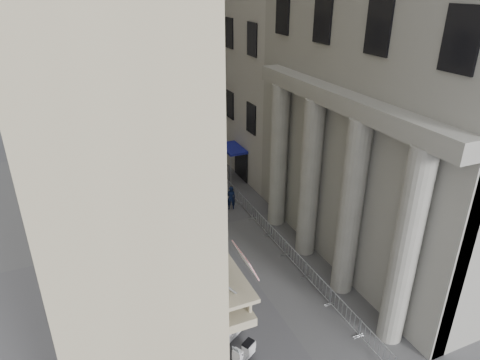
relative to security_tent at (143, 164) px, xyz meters
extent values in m
cylinder|color=white|center=(-1.47, -1.47, -1.69)|extent=(0.06, 0.06, 2.30)
cylinder|color=white|center=(1.47, -1.47, -1.69)|extent=(0.06, 0.06, 2.30)
cylinder|color=white|center=(-1.47, 1.47, -1.69)|extent=(0.06, 0.06, 2.30)
cylinder|color=white|center=(1.47, 1.47, -1.69)|extent=(0.06, 0.06, 2.30)
cube|color=white|center=(0.00, 0.00, -0.49)|extent=(3.14, 3.14, 0.13)
cone|color=white|center=(0.00, 0.00, 0.04)|extent=(4.19, 4.19, 1.05)
cylinder|color=gray|center=(1.10, 1.63, 0.95)|extent=(0.16, 0.16, 7.58)
cylinder|color=gray|center=(2.16, 1.21, 4.74)|extent=(2.16, 0.95, 0.12)
cube|color=gray|center=(3.13, 0.83, 4.69)|extent=(0.52, 0.37, 0.14)
cube|color=black|center=(-0.60, -12.50, -2.01)|extent=(0.49, 0.81, 1.66)
cube|color=#19E54C|center=(-0.48, -12.45, -1.83)|extent=(0.24, 0.57, 0.92)
imported|color=black|center=(5.57, -4.66, -1.89)|extent=(0.80, 0.64, 1.90)
imported|color=black|center=(4.27, 1.58, -2.00)|extent=(1.03, 0.97, 1.69)
imported|color=black|center=(3.62, 10.28, -1.83)|extent=(1.17, 1.14, 2.03)
camera|label=1|loc=(-5.18, -31.37, 13.13)|focal=32.00mm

